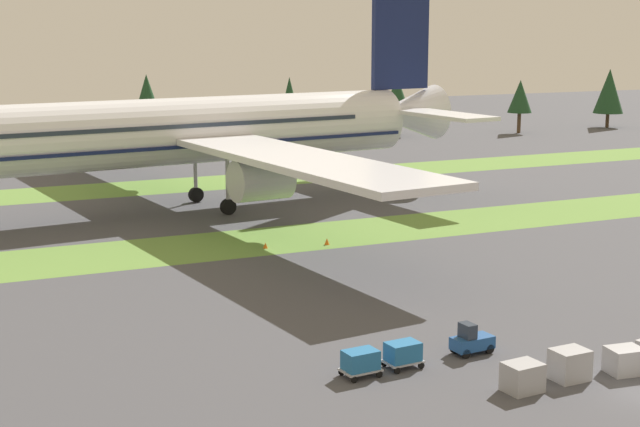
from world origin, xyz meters
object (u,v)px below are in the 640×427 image
(cargo_dolly_second, at_px, (361,361))
(uld_container_0, at_px, (523,377))
(taxiway_marker_2, at_px, (327,242))
(taxiway_marker_0, at_px, (327,242))
(cargo_dolly_lead, at_px, (403,353))
(uld_container_2, at_px, (625,360))
(uld_container_1, at_px, (570,365))
(taxiway_marker_1, at_px, (265,245))
(airliner, at_px, (189,130))
(baggage_tug, at_px, (471,341))

(cargo_dolly_second, height_order, uld_container_0, uld_container_0)
(taxiway_marker_2, bearing_deg, taxiway_marker_0, 19.45)
(cargo_dolly_lead, distance_m, taxiway_marker_0, 31.99)
(cargo_dolly_lead, xyz_separation_m, cargo_dolly_second, (-2.89, -0.24, 0.00))
(uld_container_2, xyz_separation_m, taxiway_marker_0, (-2.11, 36.64, -0.47))
(cargo_dolly_lead, bearing_deg, uld_container_1, 49.63)
(uld_container_0, xyz_separation_m, taxiway_marker_1, (-0.75, 37.52, -0.54))
(uld_container_2, bearing_deg, uld_container_0, 178.83)
(taxiway_marker_0, bearing_deg, taxiway_marker_1, 169.75)
(airliner, height_order, uld_container_2, airliner)
(uld_container_0, relative_size, taxiway_marker_1, 3.78)
(airliner, xyz_separation_m, taxiway_marker_0, (6.70, -21.17, -8.49))
(airliner, distance_m, cargo_dolly_lead, 52.47)
(uld_container_1, height_order, taxiway_marker_2, uld_container_1)
(baggage_tug, distance_m, uld_container_0, 6.31)
(cargo_dolly_second, bearing_deg, uld_container_2, 63.16)
(airliner, bearing_deg, cargo_dolly_lead, 170.55)
(baggage_tug, distance_m, uld_container_1, 6.51)
(taxiway_marker_1, bearing_deg, uld_container_2, -78.31)
(taxiway_marker_0, height_order, taxiway_marker_1, taxiway_marker_0)
(cargo_dolly_second, relative_size, uld_container_2, 1.16)
(cargo_dolly_second, bearing_deg, cargo_dolly_lead, 90.00)
(cargo_dolly_lead, relative_size, uld_container_0, 1.16)
(cargo_dolly_lead, bearing_deg, taxiway_marker_1, 169.03)
(uld_container_2, relative_size, taxiway_marker_1, 3.78)
(uld_container_2, bearing_deg, cargo_dolly_second, 157.88)
(uld_container_2, distance_m, taxiway_marker_2, 36.68)
(baggage_tug, relative_size, uld_container_2, 1.35)
(cargo_dolly_second, bearing_deg, uld_container_1, 58.78)
(airliner, bearing_deg, cargo_dolly_second, 167.40)
(uld_container_1, distance_m, uld_container_2, 3.60)
(taxiway_marker_2, bearing_deg, taxiway_marker_1, 169.45)
(cargo_dolly_lead, distance_m, cargo_dolly_second, 2.90)
(taxiway_marker_1, bearing_deg, taxiway_marker_2, -10.55)
(airliner, height_order, baggage_tug, airliner)
(uld_container_0, relative_size, taxiway_marker_0, 3.53)
(airliner, height_order, taxiway_marker_0, airliner)
(baggage_tug, distance_m, taxiway_marker_0, 30.52)
(cargo_dolly_second, xyz_separation_m, uld_container_1, (10.58, -5.28, -0.03))
(taxiway_marker_0, bearing_deg, baggage_tug, -97.81)
(airliner, bearing_deg, uld_container_1, 178.48)
(airliner, bearing_deg, baggage_tug, 176.10)
(cargo_dolly_lead, distance_m, uld_container_0, 7.21)
(taxiway_marker_2, bearing_deg, airliner, 107.40)
(cargo_dolly_lead, relative_size, taxiway_marker_0, 4.09)
(baggage_tug, distance_m, cargo_dolly_second, 7.93)
(airliner, height_order, uld_container_1, airliner)
(taxiway_marker_0, bearing_deg, taxiway_marker_2, -160.55)
(airliner, relative_size, taxiway_marker_2, 143.82)
(uld_container_1, relative_size, uld_container_2, 1.00)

